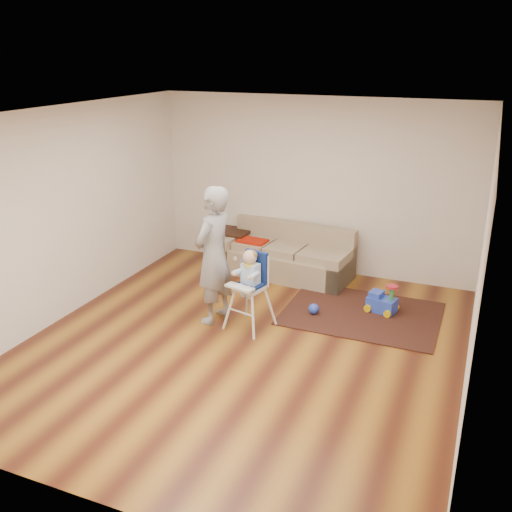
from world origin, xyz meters
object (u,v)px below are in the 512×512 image
at_px(ride_on_toy, 382,297).
at_px(toy_ball, 314,309).
at_px(side_table, 233,246).
at_px(high_chair, 250,291).
at_px(adult, 214,255).
at_px(sofa, 286,252).

relative_size(ride_on_toy, toy_ball, 2.87).
height_order(side_table, high_chair, high_chair).
relative_size(side_table, high_chair, 0.53).
height_order(toy_ball, adult, adult).
bearing_deg(high_chair, ride_on_toy, 49.95).
bearing_deg(adult, side_table, -152.47).
relative_size(side_table, toy_ball, 3.91).
height_order(ride_on_toy, adult, adult).
xyz_separation_m(toy_ball, adult, (-1.15, -0.62, 0.80)).
xyz_separation_m(toy_ball, high_chair, (-0.65, -0.65, 0.42)).
bearing_deg(sofa, ride_on_toy, -19.38).
xyz_separation_m(high_chair, adult, (-0.51, 0.03, 0.39)).
bearing_deg(side_table, high_chair, -60.04).
xyz_separation_m(ride_on_toy, toy_ball, (-0.82, -0.42, -0.13)).
height_order(side_table, adult, adult).
distance_m(toy_ball, adult, 1.54).
bearing_deg(high_chair, sofa, 109.22).
relative_size(sofa, ride_on_toy, 5.09).
xyz_separation_m(sofa, ride_on_toy, (1.64, -0.77, -0.17)).
distance_m(sofa, high_chair, 1.85).
relative_size(side_table, ride_on_toy, 1.36).
relative_size(ride_on_toy, adult, 0.23).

